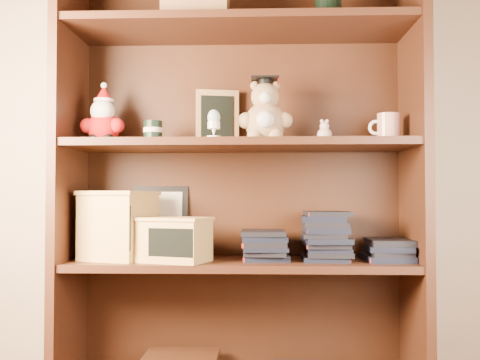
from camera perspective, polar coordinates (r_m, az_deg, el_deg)
The scene contains 16 objects.
bookcase at distance 1.95m, azimuth -0.02°, elevation -1.26°, with size 1.20×0.35×1.60m.
shelf_lower at distance 1.91m, azimuth -0.00°, elevation -8.50°, with size 1.14×0.33×0.02m.
shelf_upper at distance 1.91m, azimuth -0.00°, elevation 3.53°, with size 1.14×0.33×0.02m.
santa_plush at distance 1.98m, azimuth -13.72°, elevation 5.99°, with size 0.15×0.11×0.21m.
teachers_tin at distance 1.95m, azimuth -8.83°, elevation 4.91°, with size 0.06×0.06×0.07m.
chalkboard_plaque at distance 2.04m, azimuth -2.32°, elevation 6.26°, with size 0.16×0.10×0.20m.
egg_cup at distance 1.84m, azimuth -2.68°, elevation 5.77°, with size 0.05×0.05×0.10m.
grad_teddy_bear at distance 1.91m, azimuth 2.57°, elevation 6.47°, with size 0.18×0.16×0.22m.
pink_figurine at distance 1.92m, azimuth 8.58°, elevation 4.76°, with size 0.05×0.05×0.08m.
teacher_mug at distance 1.96m, azimuth 14.78°, elevation 5.19°, with size 0.11×0.07×0.09m.
certificate_frame at distance 2.07m, azimuth -8.12°, elevation -4.11°, with size 0.20×0.05×0.25m.
treats_box at distance 1.96m, azimuth -12.21°, elevation -4.47°, with size 0.27×0.27×0.23m.
pencils_box at distance 1.86m, azimuth -6.68°, elevation -5.99°, with size 0.26×0.22×0.15m.
book_stack_left at distance 1.90m, azimuth 2.74°, elevation -6.69°, with size 0.14×0.20×0.10m.
book_stack_mid at distance 1.91m, azimuth 8.73°, elevation -5.69°, with size 0.14×0.20×0.16m.
book_stack_right at distance 1.95m, azimuth 14.84°, elevation -6.98°, with size 0.14×0.20×0.06m.
Camera 1 is at (0.18, -0.59, 0.76)m, focal length 42.00 mm.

